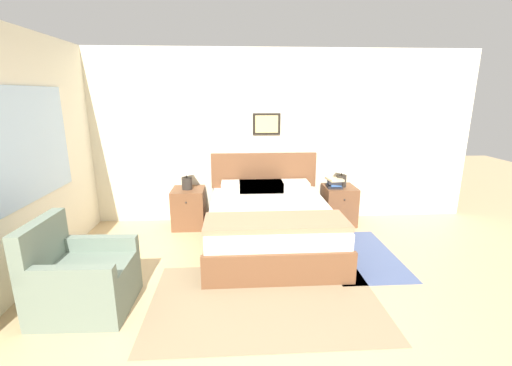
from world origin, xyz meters
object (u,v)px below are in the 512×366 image
bed (270,223)px  table_lamp_near_window (186,169)px  nightstand_by_door (339,205)px  armchair (81,280)px  table_lamp_by_door (342,167)px  nightstand_near_window (189,208)px

bed → table_lamp_near_window: bed is taller
bed → nightstand_by_door: bearing=32.6°
armchair → nightstand_by_door: 3.62m
armchair → table_lamp_by_door: (3.02, 2.01, 0.60)m
nightstand_near_window → table_lamp_by_door: bearing=-0.1°
nightstand_near_window → nightstand_by_door: (2.28, 0.00, 0.00)m
bed → table_lamp_near_window: 1.48m
bed → nightstand_by_door: bed is taller
table_lamp_by_door → armchair: bearing=-146.4°
nightstand_by_door → table_lamp_near_window: (-2.29, -0.00, 0.60)m
armchair → nightstand_near_window: (0.73, 2.01, -0.00)m
armchair → nightstand_near_window: bearing=161.5°
table_lamp_by_door → table_lamp_near_window: bearing=180.0°
armchair → table_lamp_by_door: table_lamp_by_door is taller
armchair → table_lamp_near_window: 2.22m
nightstand_near_window → table_lamp_near_window: (-0.01, -0.00, 0.60)m
nightstand_near_window → table_lamp_near_window: size_ratio=1.21×
bed → nightstand_by_door: (1.14, 0.73, -0.02)m
nightstand_by_door → table_lamp_near_window: 2.37m
armchair → nightstand_by_door: armchair is taller
table_lamp_near_window → table_lamp_by_door: size_ratio=1.00×
bed → table_lamp_by_door: bearing=32.2°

